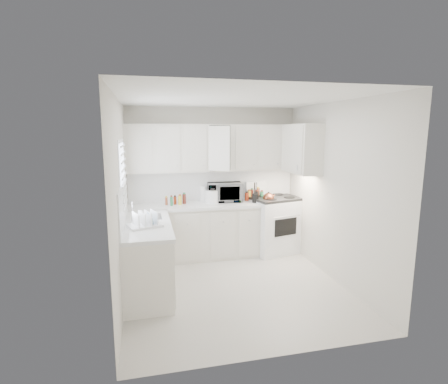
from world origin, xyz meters
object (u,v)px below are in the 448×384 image
object	(u,v)px
stove	(274,217)
dish_rack	(144,218)
utensil_crock	(255,192)
microwave	(225,190)
rice_cooker	(213,195)
tea_kettle	(268,197)

from	to	relation	value
stove	dish_rack	xyz separation A→B (m)	(-2.30, -1.26, 0.41)
stove	utensil_crock	distance (m)	0.63
microwave	rice_cooker	xyz separation A→B (m)	(-0.23, -0.07, -0.07)
tea_kettle	rice_cooker	bearing A→B (deg)	167.12
rice_cooker	dish_rack	world-z (taller)	rice_cooker
rice_cooker	dish_rack	distance (m)	1.77
rice_cooker	dish_rack	xyz separation A→B (m)	(-1.17, -1.33, -0.02)
dish_rack	stove	bearing A→B (deg)	11.00
stove	utensil_crock	size ratio (longest dim) A/B	3.50
stove	tea_kettle	xyz separation A→B (m)	(-0.18, -0.16, 0.40)
utensil_crock	dish_rack	bearing A→B (deg)	-148.28
stove	tea_kettle	world-z (taller)	stove
microwave	utensil_crock	world-z (taller)	microwave
utensil_crock	tea_kettle	bearing A→B (deg)	-17.69
microwave	dish_rack	size ratio (longest dim) A/B	1.47
stove	microwave	size ratio (longest dim) A/B	2.14
rice_cooker	microwave	bearing A→B (deg)	32.21
utensil_crock	rice_cooker	bearing A→B (deg)	167.85
rice_cooker	dish_rack	size ratio (longest dim) A/B	0.65
tea_kettle	utensil_crock	xyz separation A→B (m)	(-0.22, 0.07, 0.09)
stove	microwave	bearing A→B (deg)	157.45
stove	rice_cooker	size ratio (longest dim) A/B	4.89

